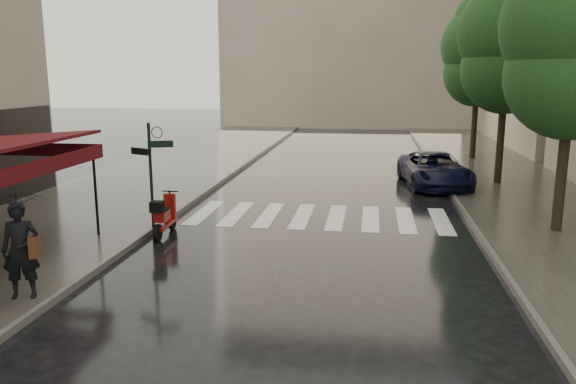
# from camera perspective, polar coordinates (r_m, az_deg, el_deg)

# --- Properties ---
(ground) EXTENTS (120.00, 120.00, 0.00)m
(ground) POSITION_cam_1_polar(r_m,az_deg,el_deg) (12.46, -13.38, -8.72)
(ground) COLOR black
(ground) RESTS_ON ground
(sidewalk_near) EXTENTS (6.00, 60.00, 0.12)m
(sidewalk_near) POSITION_cam_1_polar(r_m,az_deg,el_deg) (24.87, -12.90, 1.68)
(sidewalk_near) COLOR #38332D
(sidewalk_near) RESTS_ON ground
(sidewalk_far) EXTENTS (5.50, 60.00, 0.12)m
(sidewalk_far) POSITION_cam_1_polar(r_m,az_deg,el_deg) (23.90, 22.23, 0.69)
(sidewalk_far) COLOR #38332D
(sidewalk_far) RESTS_ON ground
(curb_near) EXTENTS (0.12, 60.00, 0.16)m
(curb_near) POSITION_cam_1_polar(r_m,az_deg,el_deg) (23.94, -6.08, 1.56)
(curb_near) COLOR #595651
(curb_near) RESTS_ON ground
(curb_far) EXTENTS (0.12, 60.00, 0.16)m
(curb_far) POSITION_cam_1_polar(r_m,az_deg,el_deg) (23.38, 15.56, 0.95)
(curb_far) COLOR #595651
(curb_far) RESTS_ON ground
(crosswalk) EXTENTS (7.85, 3.20, 0.01)m
(crosswalk) POSITION_cam_1_polar(r_m,az_deg,el_deg) (17.41, 3.19, -2.50)
(crosswalk) COLOR silver
(crosswalk) RESTS_ON ground
(signpost) EXTENTS (1.17, 0.29, 3.10)m
(signpost) POSITION_cam_1_polar(r_m,az_deg,el_deg) (15.12, -13.75, 2.07)
(signpost) COLOR black
(signpost) RESTS_ON ground
(backdrop_building) EXTENTS (22.00, 6.00, 20.00)m
(backdrop_building) POSITION_cam_1_polar(r_m,az_deg,el_deg) (49.16, 6.97, 18.37)
(backdrop_building) COLOR tan
(backdrop_building) RESTS_ON ground
(tree_near) EXTENTS (3.80, 3.80, 7.99)m
(tree_near) POSITION_cam_1_polar(r_m,az_deg,el_deg) (16.65, 27.19, 14.05)
(tree_near) COLOR black
(tree_near) RESTS_ON sidewalk_far
(tree_mid) EXTENTS (3.80, 3.80, 8.34)m
(tree_mid) POSITION_cam_1_polar(r_m,az_deg,el_deg) (23.39, 21.47, 14.18)
(tree_mid) COLOR black
(tree_mid) RESTS_ON sidewalk_far
(tree_far) EXTENTS (3.80, 3.80, 8.16)m
(tree_far) POSITION_cam_1_polar(r_m,az_deg,el_deg) (30.28, 18.85, 13.37)
(tree_far) COLOR black
(tree_far) RESTS_ON sidewalk_far
(pedestrian_with_umbrella) EXTENTS (1.42, 1.43, 2.57)m
(pedestrian_with_umbrella) POSITION_cam_1_polar(r_m,az_deg,el_deg) (11.59, -25.83, -1.74)
(pedestrian_with_umbrella) COLOR black
(pedestrian_with_umbrella) RESTS_ON sidewalk_near
(scooter) EXTENTS (0.46, 1.72, 1.13)m
(scooter) POSITION_cam_1_polar(r_m,az_deg,el_deg) (15.57, -12.47, -2.52)
(scooter) COLOR black
(scooter) RESTS_ON ground
(parked_car) EXTENTS (2.83, 5.06, 1.34)m
(parked_car) POSITION_cam_1_polar(r_m,az_deg,el_deg) (22.73, 14.67, 2.22)
(parked_car) COLOR black
(parked_car) RESTS_ON ground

